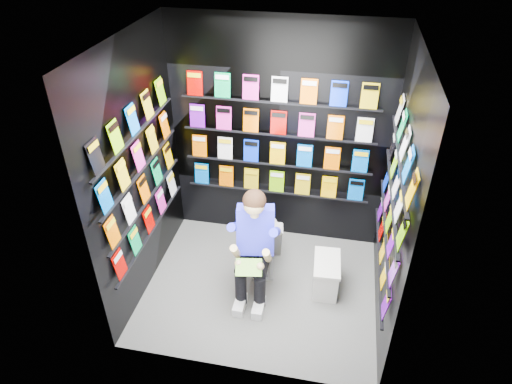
# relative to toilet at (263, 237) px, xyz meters

# --- Properties ---
(floor) EXTENTS (2.40, 2.40, 0.00)m
(floor) POSITION_rel_toilet_xyz_m (0.06, -0.41, -0.37)
(floor) COLOR #595956
(floor) RESTS_ON ground
(ceiling) EXTENTS (2.40, 2.40, 0.00)m
(ceiling) POSITION_rel_toilet_xyz_m (0.06, -0.41, 2.23)
(ceiling) COLOR white
(ceiling) RESTS_ON floor
(wall_back) EXTENTS (2.40, 0.04, 2.60)m
(wall_back) POSITION_rel_toilet_xyz_m (0.06, 0.59, 0.93)
(wall_back) COLOR black
(wall_back) RESTS_ON floor
(wall_front) EXTENTS (2.40, 0.04, 2.60)m
(wall_front) POSITION_rel_toilet_xyz_m (0.06, -1.41, 0.93)
(wall_front) COLOR black
(wall_front) RESTS_ON floor
(wall_left) EXTENTS (0.04, 2.00, 2.60)m
(wall_left) POSITION_rel_toilet_xyz_m (-1.14, -0.41, 0.93)
(wall_left) COLOR black
(wall_left) RESTS_ON floor
(wall_right) EXTENTS (0.04, 2.00, 2.60)m
(wall_right) POSITION_rel_toilet_xyz_m (1.26, -0.41, 0.93)
(wall_right) COLOR black
(wall_right) RESTS_ON floor
(comics_back) EXTENTS (2.10, 0.06, 1.37)m
(comics_back) POSITION_rel_toilet_xyz_m (0.06, 0.56, 0.94)
(comics_back) COLOR #F16800
(comics_back) RESTS_ON wall_back
(comics_left) EXTENTS (0.06, 1.70, 1.37)m
(comics_left) POSITION_rel_toilet_xyz_m (-1.11, -0.41, 0.94)
(comics_left) COLOR #F16800
(comics_left) RESTS_ON wall_left
(comics_right) EXTENTS (0.06, 1.70, 1.37)m
(comics_right) POSITION_rel_toilet_xyz_m (1.23, -0.41, 0.94)
(comics_right) COLOR #F16800
(comics_right) RESTS_ON wall_right
(toilet) EXTENTS (0.54, 0.81, 0.73)m
(toilet) POSITION_rel_toilet_xyz_m (0.00, 0.00, 0.00)
(toilet) COLOR white
(toilet) RESTS_ON floor
(longbox) EXTENTS (0.27, 0.46, 0.33)m
(longbox) POSITION_rel_toilet_xyz_m (0.73, -0.27, -0.20)
(longbox) COLOR silver
(longbox) RESTS_ON floor
(longbox_lid) EXTENTS (0.29, 0.48, 0.03)m
(longbox_lid) POSITION_rel_toilet_xyz_m (0.73, -0.27, -0.02)
(longbox_lid) COLOR silver
(longbox_lid) RESTS_ON longbox
(reader) EXTENTS (0.62, 0.81, 1.35)m
(reader) POSITION_rel_toilet_xyz_m (0.00, -0.38, 0.39)
(reader) COLOR #2B2BD6
(reader) RESTS_ON toilet
(held_comic) EXTENTS (0.27, 0.19, 0.11)m
(held_comic) POSITION_rel_toilet_xyz_m (0.00, -0.73, 0.21)
(held_comic) COLOR #21924C
(held_comic) RESTS_ON reader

